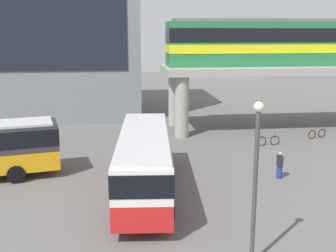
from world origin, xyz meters
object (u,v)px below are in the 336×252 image
at_px(bicycle_blue, 268,141).
at_px(pedestrian_walking_across, 280,166).
at_px(bicycle_brown, 317,134).
at_px(train, 310,42).
at_px(station_building, 15,23).
at_px(bus_main, 144,156).

xyz_separation_m(bicycle_blue, pedestrian_walking_across, (-1.87, -6.97, 0.37)).
bearing_deg(pedestrian_walking_across, bicycle_brown, 53.14).
relative_size(bicycle_brown, pedestrian_walking_across, 1.09).
height_order(train, pedestrian_walking_across, train).
bearing_deg(station_building, pedestrian_walking_across, -49.03).
bearing_deg(station_building, train, -20.01).
height_order(bus_main, bicycle_blue, bus_main).
height_order(bicycle_brown, pedestrian_walking_across, pedestrian_walking_across).
xyz_separation_m(train, pedestrian_walking_across, (-7.10, -12.42, -6.68)).
bearing_deg(bicycle_blue, train, 46.23).
xyz_separation_m(train, bus_main, (-14.93, -13.78, -5.42)).
bearing_deg(train, station_building, 159.99).
relative_size(station_building, pedestrian_walking_across, 15.39).
relative_size(train, bicycle_blue, 13.58).
distance_m(bicycle_brown, bicycle_blue, 4.89).
bearing_deg(bicycle_brown, bus_main, -145.09).
xyz_separation_m(station_building, pedestrian_walking_across, (19.07, -21.95, -8.35)).
xyz_separation_m(train, bicycle_blue, (-5.23, -5.46, -7.05)).
relative_size(station_building, bicycle_brown, 14.15).
bearing_deg(bicycle_blue, pedestrian_walking_across, -105.03).
distance_m(station_building, bus_main, 26.83).
height_order(train, bus_main, train).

